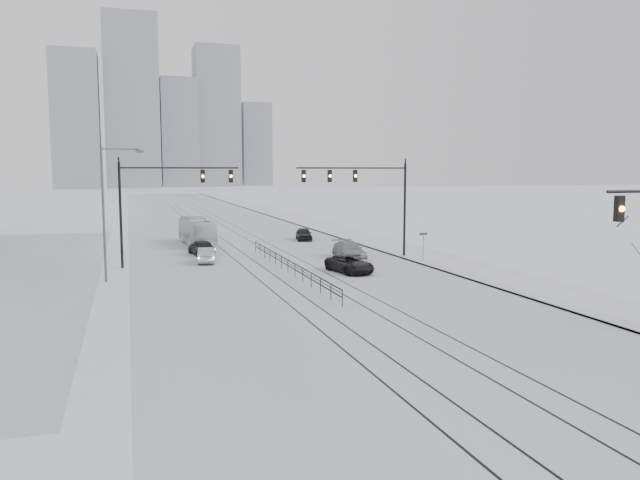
% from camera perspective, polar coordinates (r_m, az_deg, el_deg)
% --- Properties ---
extents(ground, '(500.00, 500.00, 0.00)m').
position_cam_1_polar(ground, '(18.77, 21.32, -17.30)').
color(ground, silver).
rests_on(ground, ground).
extents(road, '(22.00, 260.00, 0.02)m').
position_cam_1_polar(road, '(74.52, -8.62, 0.62)').
color(road, silver).
rests_on(road, ground).
extents(sidewalk_east, '(5.00, 260.00, 0.16)m').
position_cam_1_polar(sidewalk_east, '(77.65, 1.28, 0.97)').
color(sidewalk_east, silver).
rests_on(sidewalk_east, ground).
extents(curb, '(0.10, 260.00, 0.12)m').
position_cam_1_polar(curb, '(76.92, -0.45, 0.90)').
color(curb, gray).
rests_on(curb, ground).
extents(tram_rails, '(5.30, 180.00, 0.01)m').
position_cam_1_polar(tram_rails, '(54.95, -5.51, -1.37)').
color(tram_rails, black).
rests_on(tram_rails, ground).
extents(skyline, '(96.00, 48.00, 72.00)m').
position_cam_1_polar(skyline, '(288.35, -14.17, 10.81)').
color(skyline, '#8F959D').
rests_on(skyline, ground).
extents(traffic_mast_ne, '(9.60, 0.37, 8.00)m').
position_cam_1_polar(traffic_mast_ne, '(51.99, 4.42, 4.55)').
color(traffic_mast_ne, black).
rests_on(traffic_mast_ne, ground).
extents(traffic_mast_nw, '(9.10, 0.37, 8.00)m').
position_cam_1_polar(traffic_mast_nw, '(49.43, -14.37, 4.06)').
color(traffic_mast_nw, black).
rests_on(traffic_mast_nw, ground).
extents(street_light_west, '(2.73, 0.25, 9.00)m').
position_cam_1_polar(street_light_west, '(43.42, -18.82, 3.15)').
color(street_light_west, '#595B60').
rests_on(street_light_west, ground).
extents(median_fence, '(0.06, 24.00, 1.00)m').
position_cam_1_polar(median_fence, '(45.23, -2.95, -2.37)').
color(median_fence, black).
rests_on(median_fence, ground).
extents(street_sign, '(0.70, 0.06, 2.40)m').
position_cam_1_polar(street_sign, '(51.05, 9.43, -0.23)').
color(street_sign, '#595B60').
rests_on(street_sign, ground).
extents(sedan_sb_inner, '(2.25, 4.19, 1.35)m').
position_cam_1_polar(sedan_sb_inner, '(55.77, -10.79, -0.66)').
color(sedan_sb_inner, black).
rests_on(sedan_sb_inner, ground).
extents(sedan_sb_outer, '(1.82, 3.95, 1.25)m').
position_cam_1_polar(sedan_sb_outer, '(50.92, -10.34, -1.37)').
color(sedan_sb_outer, '#A8ABAF').
rests_on(sedan_sb_outer, ground).
extents(sedan_nb_front, '(2.86, 4.80, 1.25)m').
position_cam_1_polar(sedan_nb_front, '(45.31, 2.73, -2.23)').
color(sedan_nb_front, black).
rests_on(sedan_nb_front, ground).
extents(sedan_nb_right, '(2.32, 5.09, 1.44)m').
position_cam_1_polar(sedan_nb_right, '(52.30, 2.68, -0.96)').
color(sedan_nb_right, gray).
rests_on(sedan_nb_right, ground).
extents(sedan_nb_far, '(2.25, 4.11, 1.33)m').
position_cam_1_polar(sedan_nb_far, '(66.29, -1.49, 0.54)').
color(sedan_nb_far, black).
rests_on(sedan_nb_far, ground).
extents(box_truck, '(2.87, 9.68, 2.66)m').
position_cam_1_polar(box_truck, '(63.40, -11.20, 0.76)').
color(box_truck, silver).
rests_on(box_truck, ground).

